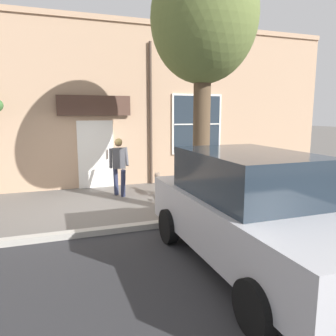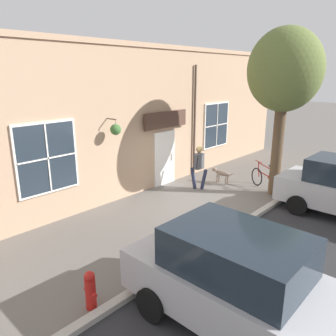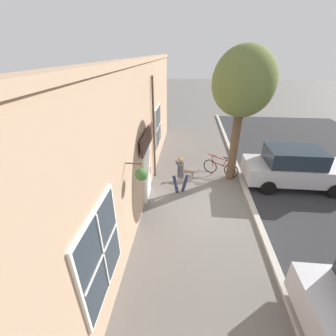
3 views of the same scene
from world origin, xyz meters
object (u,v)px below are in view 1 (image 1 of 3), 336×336
Objects in this scene: pedestrian_walking at (119,162)px; street_tree_by_curb at (204,25)px; dog_on_leash at (160,181)px; leaning_bicycle at (203,193)px; parked_car_mid_block at (252,210)px.

pedestrian_walking is 4.20m from street_tree_by_curb.
pedestrian_walking is 1.30m from dog_on_leash.
dog_on_leash is 1.71m from leaning_bicycle.
street_tree_by_curb is at bearing 9.22° from dog_on_leash.
pedestrian_walking is 0.29× the size of street_tree_by_curb.
leaning_bicycle is at bearing 42.35° from pedestrian_walking.
street_tree_by_curb is at bearing 32.56° from pedestrian_walking.
dog_on_leash is 0.19× the size of street_tree_by_curb.
street_tree_by_curb is (2.29, 1.46, 3.20)m from pedestrian_walking.
leaning_bicycle is at bearing 19.85° from dog_on_leash.
dog_on_leash is at bearing 178.83° from parked_car_mid_block.
pedestrian_walking is 5.06m from parked_car_mid_block.
pedestrian_walking is 1.50× the size of dog_on_leash.
dog_on_leash is (0.27, 1.13, -0.57)m from pedestrian_walking.
parked_car_mid_block is at bearing -12.42° from leaning_bicycle.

